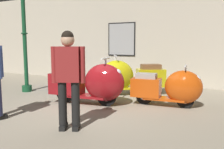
{
  "coord_description": "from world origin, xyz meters",
  "views": [
    {
      "loc": [
        2.92,
        -4.1,
        1.42
      ],
      "look_at": [
        0.01,
        1.57,
        0.58
      ],
      "focal_mm": 38.47,
      "sensor_mm": 36.0,
      "label": 1
    }
  ],
  "objects": [
    {
      "name": "scooter_0",
      "position": [
        -1.77,
        1.76,
        0.46
      ],
      "size": [
        1.32,
        1.65,
        1.02
      ],
      "rotation": [
        0.0,
        0.0,
        -0.98
      ],
      "color": "black",
      "rests_on": "ground"
    },
    {
      "name": "scooter_2",
      "position": [
        0.32,
        1.87,
        0.5
      ],
      "size": [
        1.77,
        1.39,
        1.09
      ],
      "rotation": [
        0.0,
        0.0,
        -2.57
      ],
      "color": "black",
      "rests_on": "ground"
    },
    {
      "name": "visitor_0",
      "position": [
        0.56,
        -1.03,
        0.93
      ],
      "size": [
        0.5,
        0.36,
        1.61
      ],
      "rotation": [
        0.0,
        0.0,
        2.0
      ],
      "color": "black",
      "rests_on": "ground"
    },
    {
      "name": "scooter_3",
      "position": [
        1.71,
        1.15,
        0.43
      ],
      "size": [
        1.59,
        0.6,
        0.95
      ],
      "rotation": [
        0.0,
        0.0,
        0.1
      ],
      "color": "black",
      "rests_on": "ground"
    },
    {
      "name": "lamppost",
      "position": [
        -2.48,
        0.93,
        2.0
      ],
      "size": [
        0.34,
        0.34,
        3.25
      ],
      "color": "#144728",
      "rests_on": "ground"
    },
    {
      "name": "scooter_1",
      "position": [
        0.05,
        0.5,
        0.5
      ],
      "size": [
        1.84,
        0.76,
        1.09
      ],
      "rotation": [
        0.0,
        0.0,
        0.14
      ],
      "color": "black",
      "rests_on": "ground"
    },
    {
      "name": "ground_plane",
      "position": [
        0.0,
        0.0,
        0.0
      ],
      "size": [
        60.0,
        60.0,
        0.0
      ],
      "primitive_type": "plane",
      "color": "gray"
    },
    {
      "name": "showroom_back_wall",
      "position": [
        -0.0,
        3.89,
        1.66
      ],
      "size": [
        18.0,
        0.24,
        3.33
      ],
      "color": "#BCB29E",
      "rests_on": "ground"
    }
  ]
}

